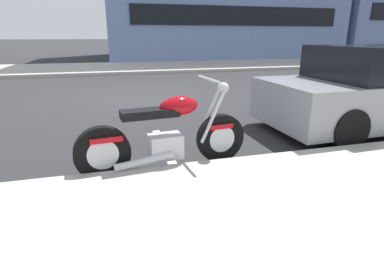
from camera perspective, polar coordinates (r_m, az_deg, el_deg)
ground_plane at (r=8.45m, az=-10.03°, el=5.81°), size 260.00×260.00×0.00m
sidewalk_far_curb at (r=20.20m, az=24.50°, el=11.23°), size 120.00×5.00×0.14m
parking_stall_stripe at (r=4.35m, az=-4.71°, el=-4.71°), size 0.12×2.20×0.01m
parked_motorcycle at (r=3.71m, az=-4.71°, el=-1.62°), size 2.14×0.62×1.12m
parked_car_at_intersection at (r=6.40m, az=32.07°, el=6.06°), size 4.36×1.89×1.45m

